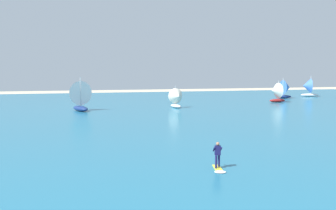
# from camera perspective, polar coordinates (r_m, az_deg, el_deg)

# --- Properties ---
(ocean) EXTENTS (160.00, 90.00, 0.10)m
(ocean) POSITION_cam_1_polar(r_m,az_deg,el_deg) (57.12, -9.92, -0.77)
(ocean) COLOR #236B89
(ocean) RESTS_ON ground
(kitesurfer) EXTENTS (0.98, 2.03, 1.67)m
(kitesurfer) POSITION_cam_1_polar(r_m,az_deg,el_deg) (22.48, 8.06, -8.68)
(kitesurfer) COLOR yellow
(kitesurfer) RESTS_ON ocean
(sailboat_mid_left) EXTENTS (3.88, 3.27, 4.56)m
(sailboat_mid_left) POSITION_cam_1_polar(r_m,az_deg,el_deg) (83.88, 18.42, 2.47)
(sailboat_mid_left) COLOR navy
(sailboat_mid_left) RESTS_ON ocean
(sailboat_outermost) EXTENTS (2.80, 3.23, 3.66)m
(sailboat_outermost) POSITION_cam_1_polar(r_m,az_deg,el_deg) (58.52, 1.44, 1.16)
(sailboat_outermost) COLOR white
(sailboat_outermost) RESTS_ON ocean
(sailboat_near_shore) EXTENTS (4.08, 4.57, 5.14)m
(sailboat_near_shore) POSITION_cam_1_polar(r_m,az_deg,el_deg) (56.08, -14.19, 1.50)
(sailboat_near_shore) COLOR navy
(sailboat_near_shore) RESTS_ON ocean
(sailboat_heeled_over) EXTENTS (3.67, 3.14, 4.23)m
(sailboat_heeled_over) POSITION_cam_1_polar(r_m,az_deg,el_deg) (72.29, 16.90, 1.95)
(sailboat_heeled_over) COLOR maroon
(sailboat_heeled_over) RESTS_ON ocean
(sailboat_mid_right) EXTENTS (4.29, 3.82, 4.82)m
(sailboat_mid_right) POSITION_cam_1_polar(r_m,az_deg,el_deg) (91.00, 21.50, 2.66)
(sailboat_mid_right) COLOR silver
(sailboat_mid_right) RESTS_ON ocean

